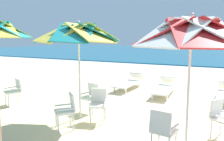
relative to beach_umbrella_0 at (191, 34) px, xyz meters
The scene contains 13 objects.
ground_plane 3.69m from the beach_umbrella_0, 91.93° to the left, with size 80.00×80.00×0.00m, color beige.
sea 31.38m from the beach_umbrella_0, 90.18° to the left, with size 80.00×36.00×0.10m, color #19607F.
surf_foam 13.20m from the beach_umbrella_0, 90.43° to the left, with size 80.00×0.70×0.01m, color white.
beach_umbrella_0 is the anchor object (origin of this frame).
plastic_chair_0 2.02m from the beach_umbrella_0, 48.39° to the left, with size 0.62×0.61×0.87m.
plastic_chair_1 1.91m from the beach_umbrella_0, 122.73° to the right, with size 0.50×0.53×0.87m.
beach_umbrella_1 2.91m from the beach_umbrella_0, behind, with size 2.30×2.30×2.65m.
plastic_chair_2 2.97m from the beach_umbrella_0, 169.49° to the left, with size 0.57×0.59×0.87m.
plastic_chair_3 3.29m from the beach_umbrella_0, behind, with size 0.63×0.63×0.87m.
plastic_chair_4 3.54m from the beach_umbrella_0, 161.56° to the left, with size 0.52×0.54×0.87m.
plastic_chair_5 5.85m from the beach_umbrella_0, behind, with size 0.58×0.60×0.87m.
sun_lounger_1 4.68m from the beach_umbrella_0, 109.86° to the left, with size 0.75×2.18×0.62m.
sun_lounger_2 5.67m from the beach_umbrella_0, 125.04° to the left, with size 0.74×2.17×0.62m.
Camera 1 is at (0.74, -7.61, 2.22)m, focal length 37.01 mm.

